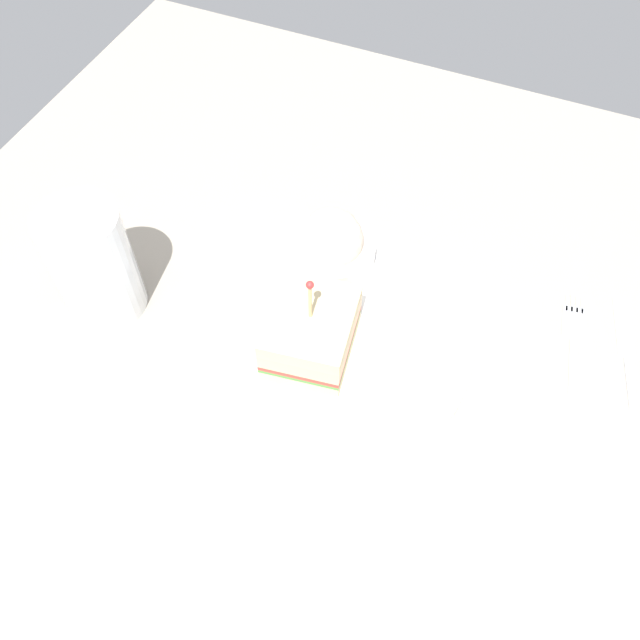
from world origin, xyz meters
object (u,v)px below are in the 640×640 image
at_px(coleslaw_bowl, 331,245).
at_px(knife, 626,344).
at_px(plate, 320,336).
at_px(fork, 574,332).
at_px(sandwich_half_center, 316,335).
at_px(drink_glass, 95,268).

xyz_separation_m(coleslaw_bowl, knife, (0.02, -0.29, -0.03)).
xyz_separation_m(plate, fork, (0.10, -0.22, -0.00)).
bearing_deg(coleslaw_bowl, sandwich_half_center, -164.52).
xyz_separation_m(plate, knife, (0.11, -0.27, -0.00)).
height_order(coleslaw_bowl, drink_glass, drink_glass).
height_order(sandwich_half_center, drink_glass, drink_glass).
distance_m(coleslaw_bowl, drink_glass, 0.22).
bearing_deg(drink_glass, plate, -78.58).
bearing_deg(knife, fork, 97.89).
bearing_deg(sandwich_half_center, coleslaw_bowl, 15.48).
height_order(sandwich_half_center, coleslaw_bowl, sandwich_half_center).
bearing_deg(sandwich_half_center, drink_glass, 95.73).
distance_m(drink_glass, fork, 0.45).
relative_size(plate, sandwich_half_center, 2.87).
bearing_deg(plate, fork, -65.20).
relative_size(sandwich_half_center, fork, 0.86).
distance_m(sandwich_half_center, drink_glass, 0.21).
relative_size(plate, knife, 2.31).
height_order(sandwich_half_center, knife, sandwich_half_center).
height_order(plate, sandwich_half_center, sandwich_half_center).
distance_m(plate, coleslaw_bowl, 0.09).
relative_size(coleslaw_bowl, knife, 0.71).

